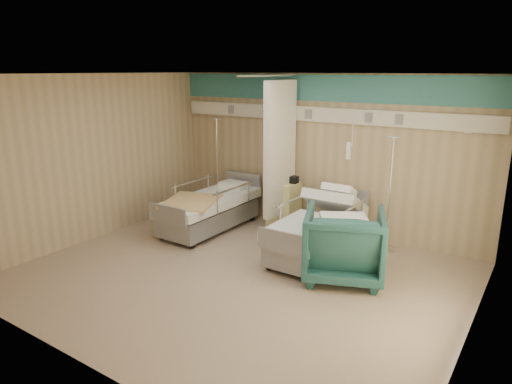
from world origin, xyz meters
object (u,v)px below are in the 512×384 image
bedside_cabinet (284,205)px  visitor_armchair (344,244)px  bed_left (209,213)px  iv_stand_right (387,228)px  iv_stand_left (218,194)px  bed_right (318,237)px

bedside_cabinet → visitor_armchair: bearing=-38.2°
bed_left → iv_stand_right: size_ratio=1.16×
visitor_armchair → iv_stand_left: bearing=-45.1°
bed_right → iv_stand_left: bearing=161.7°
bedside_cabinet → visitor_armchair: (1.80, -1.42, 0.08)m
bed_right → iv_stand_left: iv_stand_left is taller
bed_left → visitor_armchair: (2.85, -0.52, 0.19)m
bedside_cabinet → iv_stand_right: bearing=-2.0°
bed_left → iv_stand_left: size_ratio=1.11×
bed_right → iv_stand_right: size_ratio=1.16×
bed_left → iv_stand_right: iv_stand_right is taller
bed_right → iv_stand_right: bearing=45.3°
bed_left → visitor_armchair: size_ratio=1.97×
visitor_armchair → iv_stand_left: iv_stand_left is taller
bed_left → visitor_armchair: 2.90m
bed_left → iv_stand_right: 3.14m
iv_stand_right → visitor_armchair: bearing=-97.3°
visitor_armchair → iv_stand_right: bearing=-119.6°
bed_right → bedside_cabinet: bedside_cabinet is taller
bedside_cabinet → iv_stand_left: 1.56m
bedside_cabinet → visitor_armchair: size_ratio=0.77×
bed_right → visitor_armchair: visitor_armchair is taller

